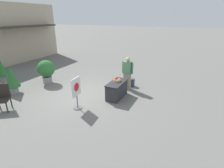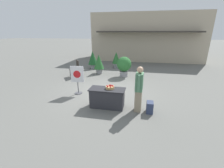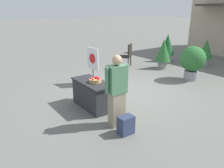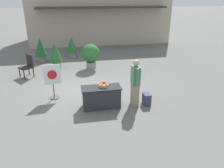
# 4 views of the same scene
# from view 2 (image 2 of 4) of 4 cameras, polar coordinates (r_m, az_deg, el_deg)

# --- Properties ---
(ground_plane) EXTENTS (120.00, 120.00, 0.00)m
(ground_plane) POSITION_cam_2_polar(r_m,az_deg,el_deg) (7.35, -1.82, -3.26)
(ground_plane) COLOR slate
(storefront_building) EXTENTS (10.83, 5.81, 4.57)m
(storefront_building) POSITION_cam_2_polar(r_m,az_deg,el_deg) (17.33, 13.02, 17.00)
(storefront_building) COLOR #B7A88E
(storefront_building) RESTS_ON ground_plane
(display_table) EXTENTS (1.37, 0.62, 0.75)m
(display_table) POSITION_cam_2_polar(r_m,az_deg,el_deg) (5.87, -1.80, -5.26)
(display_table) COLOR #2D2D33
(display_table) RESTS_ON ground_plane
(apple_basket) EXTENTS (0.33, 0.33, 0.16)m
(apple_basket) POSITION_cam_2_polar(r_m,az_deg,el_deg) (5.71, -0.77, -1.17)
(apple_basket) COLOR tan
(apple_basket) RESTS_ON display_table
(person_visitor) EXTENTS (0.28, 0.61, 1.69)m
(person_visitor) POSITION_cam_2_polar(r_m,az_deg,el_deg) (5.48, 10.20, -1.92)
(person_visitor) COLOR gray
(person_visitor) RESTS_ON ground_plane
(backpack) EXTENTS (0.24, 0.34, 0.42)m
(backpack) POSITION_cam_2_polar(r_m,az_deg,el_deg) (5.69, 14.17, -8.59)
(backpack) COLOR #2D3856
(backpack) RESTS_ON ground_plane
(poster_board) EXTENTS (0.62, 0.36, 1.34)m
(poster_board) POSITION_cam_2_polar(r_m,az_deg,el_deg) (7.19, -13.03, 1.99)
(poster_board) COLOR #4C4C51
(poster_board) RESTS_ON ground_plane
(patio_chair) EXTENTS (0.77, 0.77, 1.07)m
(patio_chair) POSITION_cam_2_polar(r_m,az_deg,el_deg) (10.14, -13.65, 5.98)
(patio_chair) COLOR #28231E
(patio_chair) RESTS_ON ground_plane
(potted_plant_near_left) EXTENTS (0.65, 0.65, 1.30)m
(potted_plant_near_left) POSITION_cam_2_polar(r_m,az_deg,el_deg) (12.37, 1.60, 9.54)
(potted_plant_near_left) COLOR gray
(potted_plant_near_left) RESTS_ON ground_plane
(potted_plant_near_right) EXTENTS (0.95, 0.95, 1.31)m
(potted_plant_near_right) POSITION_cam_2_polar(r_m,az_deg,el_deg) (9.86, 4.59, 7.21)
(potted_plant_near_right) COLOR gray
(potted_plant_near_right) RESTS_ON ground_plane
(potted_plant_far_right) EXTENTS (0.71, 0.71, 1.34)m
(potted_plant_far_right) POSITION_cam_2_polar(r_m,az_deg,el_deg) (10.65, -5.01, 8.08)
(potted_plant_far_right) COLOR gray
(potted_plant_far_right) RESTS_ON ground_plane
(potted_plant_far_left) EXTENTS (0.74, 0.74, 1.41)m
(potted_plant_far_left) POSITION_cam_2_polar(r_m,az_deg,el_deg) (12.15, -7.35, 9.66)
(potted_plant_far_left) COLOR gray
(potted_plant_far_left) RESTS_ON ground_plane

